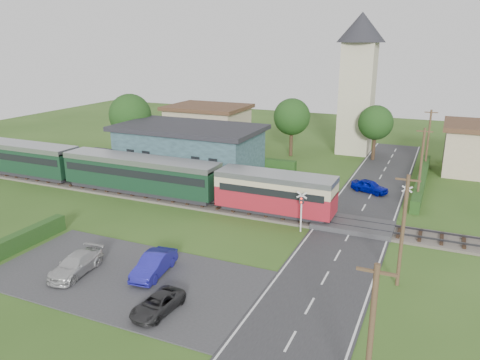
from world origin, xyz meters
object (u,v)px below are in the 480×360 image
at_px(car_park_silver, 76,264).
at_px(pedestrian_far, 113,167).
at_px(pedestrian_near, 234,183).
at_px(crossing_signal_far, 406,199).
at_px(car_on_road, 370,186).
at_px(equipment_hut, 98,162).
at_px(house_west, 208,125).
at_px(crossing_signal_near, 301,206).
at_px(car_park_blue, 154,264).
at_px(church_tower, 359,74).
at_px(train, 113,170).
at_px(station_building, 189,149).
at_px(car_park_dark, 158,304).

relative_size(car_park_silver, pedestrian_far, 2.35).
distance_m(pedestrian_near, pedestrian_far, 14.02).
distance_m(crossing_signal_far, car_on_road, 8.30).
distance_m(equipment_hut, pedestrian_far, 2.06).
bearing_deg(pedestrian_far, equipment_hut, 87.13).
bearing_deg(car_on_road, pedestrian_far, 124.80).
bearing_deg(crossing_signal_far, house_west, 144.23).
height_order(crossing_signal_near, car_park_blue, crossing_signal_near).
height_order(car_on_road, pedestrian_near, pedestrian_near).
bearing_deg(church_tower, house_west, -171.47).
bearing_deg(car_park_blue, crossing_signal_far, 42.08).
relative_size(car_on_road, pedestrian_near, 2.25).
distance_m(train, church_tower, 32.84).
distance_m(station_building, car_on_road, 19.84).
bearing_deg(equipment_hut, crossing_signal_far, -1.46).
bearing_deg(pedestrian_near, station_building, -31.84).
xyz_separation_m(crossing_signal_near, car_park_silver, (-11.02, -12.45, -1.45)).
xyz_separation_m(station_building, church_tower, (15.00, 17.01, 7.53)).
bearing_deg(car_park_blue, pedestrian_far, 128.53).
bearing_deg(equipment_hut, car_park_blue, -41.93).
bearing_deg(crossing_signal_far, pedestrian_near, 176.56).
bearing_deg(pedestrian_near, train, 19.63).
xyz_separation_m(car_park_dark, pedestrian_far, (-18.57, 19.58, 0.78)).
height_order(station_building, car_park_silver, station_building).
bearing_deg(pedestrian_far, crossing_signal_near, -103.22).
xyz_separation_m(church_tower, pedestrian_far, (-20.98, -22.92, -8.87)).
distance_m(church_tower, crossing_signal_near, 29.57).
xyz_separation_m(car_park_blue, pedestrian_near, (-1.96, 16.29, 0.49)).
bearing_deg(car_park_silver, station_building, 97.50).
xyz_separation_m(train, house_west, (-1.63, 23.00, 0.61)).
bearing_deg(house_west, train, -85.94).
relative_size(station_building, church_tower, 0.91).
distance_m(train, car_on_road, 25.05).
relative_size(church_tower, house_west, 1.63).
distance_m(station_building, pedestrian_far, 8.52).
bearing_deg(house_west, car_park_dark, -65.99).
bearing_deg(house_west, equipment_hut, -98.62).
bearing_deg(car_park_silver, pedestrian_near, 76.49).
relative_size(station_building, pedestrian_far, 8.87).
height_order(car_park_silver, car_park_dark, car_park_silver).
bearing_deg(train, pedestrian_far, 130.34).
bearing_deg(pedestrian_far, car_park_blue, -134.56).
distance_m(car_on_road, car_park_silver, 28.34).
xyz_separation_m(crossing_signal_near, pedestrian_far, (-22.38, 5.49, -0.79)).
bearing_deg(house_west, car_on_road, -28.49).
distance_m(car_park_silver, pedestrian_far, 21.24).
distance_m(train, car_park_silver, 17.31).
distance_m(train, crossing_signal_far, 27.07).
xyz_separation_m(equipment_hut, car_park_dark, (20.59, -19.70, -1.18)).
distance_m(equipment_hut, car_park_blue, 24.20).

